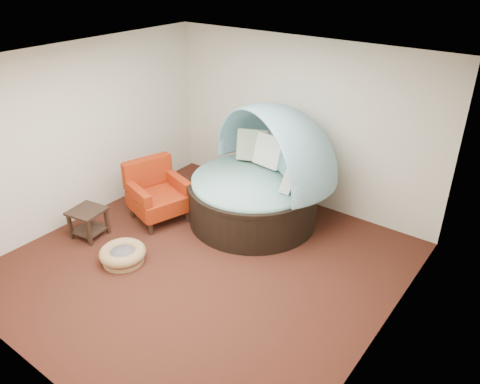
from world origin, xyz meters
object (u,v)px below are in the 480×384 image
Objects in this scene: side_table at (88,219)px; red_armchair at (157,193)px; canopy_daybed at (260,169)px; pet_basket at (123,254)px.

red_armchair is at bearing 67.14° from side_table.
canopy_daybed reaches higher than side_table.
canopy_daybed is 5.03× the size of side_table.
canopy_daybed is at bearing 53.33° from red_armchair.
pet_basket is (-0.86, -2.17, -0.77)m from canopy_daybed.
red_armchair is 1.91× the size of side_table.
red_armchair reaches higher than pet_basket.
pet_basket is 0.96m from side_table.
canopy_daybed is 3.59× the size of pet_basket.
pet_basket is at bearing -89.30° from canopy_daybed.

